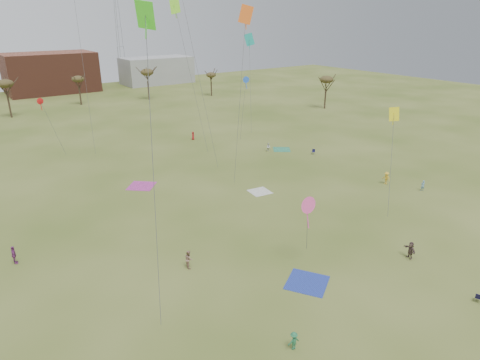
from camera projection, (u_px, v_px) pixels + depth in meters
ground at (315, 273)px, 39.09m from camera, size 260.00×260.00×0.00m
flyer_near_center at (294, 341)px, 29.86m from camera, size 0.98×0.62×1.44m
spectator_fore_b at (189, 259)px, 39.63m from camera, size 0.87×1.01×1.78m
spectator_fore_c at (410, 250)px, 41.16m from camera, size 1.05×1.72×1.77m
flyer_mid_b at (386, 178)px, 59.45m from camera, size 0.70×1.18×1.81m
flyer_mid_c at (423, 186)px, 57.19m from camera, size 0.65×0.57×1.51m
spectator_mid_d at (14, 255)px, 40.19m from camera, size 0.57×1.14×1.88m
spectator_mid_e at (269, 147)px, 73.97m from camera, size 0.92×0.91×1.50m
flyer_far_b at (193, 136)px, 81.00m from camera, size 0.90×0.90×1.58m
blanket_blue at (307, 283)px, 37.60m from camera, size 4.80×4.80×0.03m
blanket_cream at (260, 192)px, 57.10m from camera, size 3.03×3.03×0.03m
blanket_plum at (142, 186)px, 59.03m from camera, size 4.91×4.91×0.03m
blanket_olive at (282, 150)px, 75.21m from camera, size 4.19×4.19×0.03m
camp_chair_center at (478, 299)px, 35.00m from camera, size 0.67×0.64×0.87m
camp_chair_right at (313, 153)px, 72.61m from camera, size 0.73×0.72×0.87m
kites_aloft at (148, 22)px, 54.38m from camera, size 63.82×59.98×27.86m
tree_line at (57, 89)px, 94.70m from camera, size 117.44×49.32×8.91m
building_brick at (51, 73)px, 130.24m from camera, size 26.00×16.00×12.00m
building_grey at (157, 70)px, 148.33m from camera, size 24.00×12.00×9.00m
radio_tower at (118, 26)px, 142.80m from camera, size 1.51×1.72×41.00m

